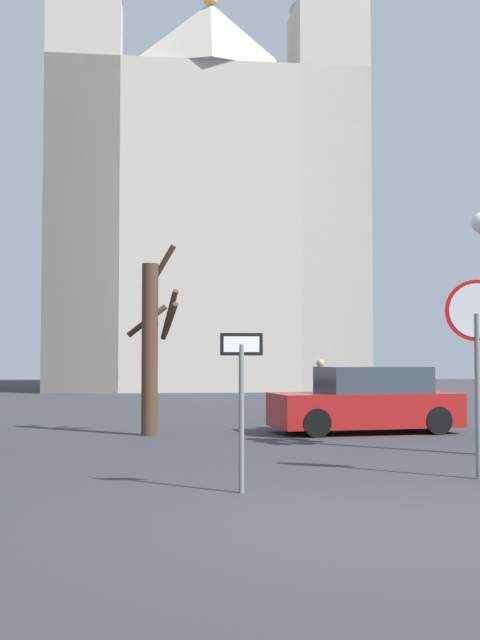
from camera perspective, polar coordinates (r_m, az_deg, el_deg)
ground_plane at (r=8.58m, az=10.28°, el=-14.37°), size 120.00×120.00×0.00m
cathedral at (r=47.26m, az=-2.65°, el=8.91°), size 18.21×14.78×38.42m
stop_sign at (r=11.97m, az=16.73°, el=-1.12°), size 0.89×0.22×2.88m
one_way_arrow_sign at (r=10.27m, az=0.10°, el=-5.11°), size 0.55×0.07×2.06m
bare_tree at (r=18.11m, az=-6.41°, el=-1.67°), size 1.24×1.03×4.38m
parked_car_near_red at (r=18.86m, az=9.11°, el=-5.85°), size 4.56×2.57×1.54m
pedestrian_standing at (r=22.05m, az=5.84°, el=-4.59°), size 0.32×0.32×1.72m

